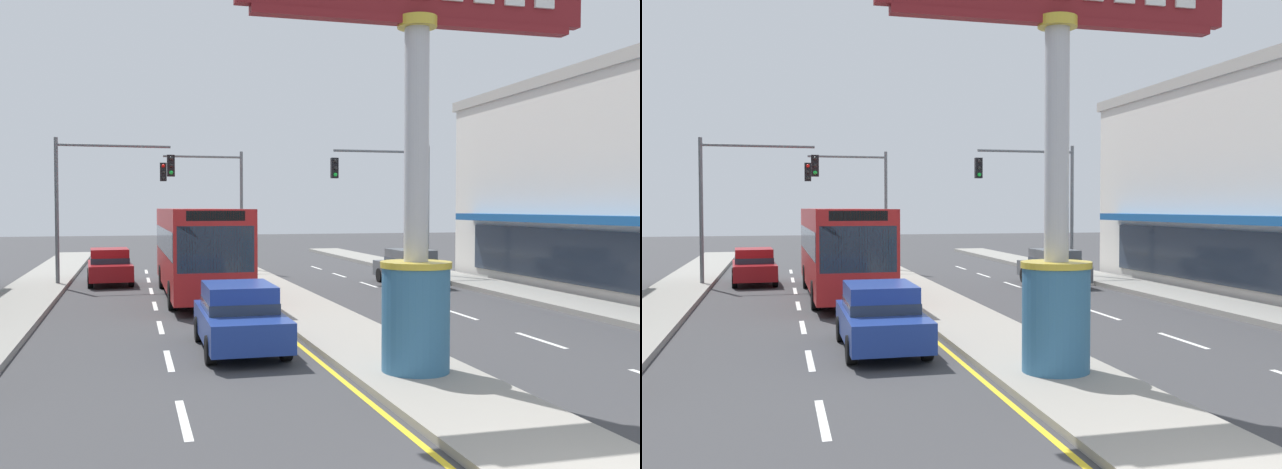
# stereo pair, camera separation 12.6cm
# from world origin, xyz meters

# --- Properties ---
(median_strip) EXTENTS (2.47, 52.00, 0.14)m
(median_strip) POSITION_xyz_m (0.00, 18.00, 0.07)
(median_strip) COLOR gray
(median_strip) RESTS_ON ground
(sidewalk_left) EXTENTS (2.26, 60.00, 0.18)m
(sidewalk_left) POSITION_xyz_m (-8.97, 16.00, 0.09)
(sidewalk_left) COLOR gray
(sidewalk_left) RESTS_ON ground
(sidewalk_right) EXTENTS (2.26, 60.00, 0.18)m
(sidewalk_right) POSITION_xyz_m (8.97, 16.00, 0.09)
(sidewalk_right) COLOR gray
(sidewalk_right) RESTS_ON ground
(lane_markings) EXTENTS (9.21, 52.00, 0.01)m
(lane_markings) POSITION_xyz_m (0.00, 16.65, 0.00)
(lane_markings) COLOR silver
(lane_markings) RESTS_ON ground
(district_sign) EXTENTS (6.98, 1.38, 8.35)m
(district_sign) POSITION_xyz_m (-0.00, 6.35, 4.24)
(district_sign) COLOR #33668C
(district_sign) RESTS_ON median_strip
(traffic_light_left_side) EXTENTS (4.86, 0.46, 6.20)m
(traffic_light_left_side) POSITION_xyz_m (-6.47, 24.67, 4.25)
(traffic_light_left_side) COLOR slate
(traffic_light_left_side) RESTS_ON ground
(traffic_light_right_side) EXTENTS (4.86, 0.46, 6.20)m
(traffic_light_right_side) POSITION_xyz_m (6.47, 24.57, 4.25)
(traffic_light_right_side) COLOR slate
(traffic_light_right_side) RESTS_ON ground
(traffic_light_median_far) EXTENTS (4.20, 0.46, 6.20)m
(traffic_light_median_far) POSITION_xyz_m (-1.23, 30.17, 4.19)
(traffic_light_median_far) COLOR slate
(traffic_light_median_far) RESTS_ON ground
(sedan_near_right_lane) EXTENTS (1.85, 4.30, 1.53)m
(sedan_near_right_lane) POSITION_xyz_m (6.19, 21.83, 0.79)
(sedan_near_right_lane) COLOR #4C5156
(sedan_near_right_lane) RESTS_ON ground
(sedan_far_right_lane) EXTENTS (1.86, 4.31, 1.53)m
(sedan_far_right_lane) POSITION_xyz_m (-2.89, 9.97, 0.79)
(sedan_far_right_lane) COLOR navy
(sedan_far_right_lane) RESTS_ON ground
(sedan_near_left_lane) EXTENTS (2.03, 4.40, 1.53)m
(sedan_near_left_lane) POSITION_xyz_m (-6.19, 25.51, 0.79)
(sedan_near_left_lane) COLOR maroon
(sedan_near_left_lane) RESTS_ON ground
(bus_mid_left_lane) EXTENTS (2.62, 11.21, 3.26)m
(bus_mid_left_lane) POSITION_xyz_m (-2.89, 20.37, 1.87)
(bus_mid_left_lane) COLOR #B21E1E
(bus_mid_left_lane) RESTS_ON ground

